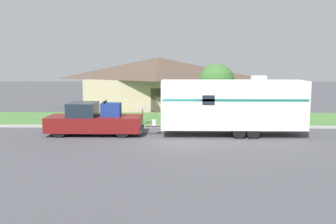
{
  "coord_description": "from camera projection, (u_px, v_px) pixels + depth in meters",
  "views": [
    {
      "loc": [
        0.05,
        -20.93,
        4.45
      ],
      "look_at": [
        -0.4,
        1.24,
        1.4
      ],
      "focal_mm": 40.0,
      "sensor_mm": 36.0,
      "label": 1
    }
  ],
  "objects": [
    {
      "name": "ground_plane",
      "position": [
        175.0,
        139.0,
        21.34
      ],
      "size": [
        120.0,
        120.0,
        0.0
      ],
      "primitive_type": "plane",
      "color": "#47474C"
    },
    {
      "name": "pickup_truck",
      "position": [
        94.0,
        121.0,
        22.54
      ],
      "size": [
        5.75,
        2.06,
        2.06
      ],
      "color": "black",
      "rests_on": "ground_plane"
    },
    {
      "name": "house_across_street",
      "position": [
        158.0,
        82.0,
        35.54
      ],
      "size": [
        13.75,
        7.74,
        4.77
      ],
      "color": "tan",
      "rests_on": "ground_plane"
    },
    {
      "name": "mailbox",
      "position": [
        143.0,
        110.0,
        25.81
      ],
      "size": [
        0.48,
        0.2,
        1.35
      ],
      "color": "brown",
      "rests_on": "ground_plane"
    },
    {
      "name": "tree_in_yard",
      "position": [
        217.0,
        82.0,
        26.46
      ],
      "size": [
        2.56,
        2.56,
        4.26
      ],
      "color": "brown",
      "rests_on": "ground_plane"
    },
    {
      "name": "travel_trailer",
      "position": [
        232.0,
        104.0,
        22.24
      ],
      "size": [
        9.43,
        2.26,
        3.57
      ],
      "color": "black",
      "rests_on": "ground_plane"
    },
    {
      "name": "lawn_strip",
      "position": [
        175.0,
        119.0,
        28.66
      ],
      "size": [
        80.0,
        7.0,
        0.03
      ],
      "color": "#477538",
      "rests_on": "ground_plane"
    },
    {
      "name": "curb_strip",
      "position": [
        175.0,
        127.0,
        25.04
      ],
      "size": [
        80.0,
        0.3,
        0.14
      ],
      "color": "#999993",
      "rests_on": "ground_plane"
    }
  ]
}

